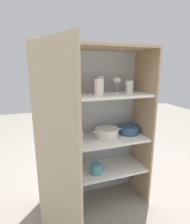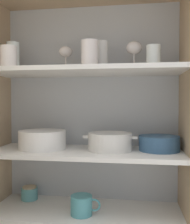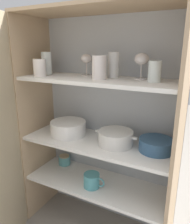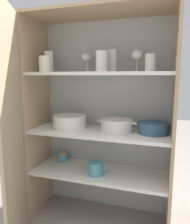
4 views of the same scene
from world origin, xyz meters
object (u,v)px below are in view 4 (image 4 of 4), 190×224
object	(u,v)px
plate_stack_white	(70,122)
storage_jar	(63,157)
mixing_bowl_large	(153,127)
coffee_mug_primary	(96,168)
casserole_dish	(117,125)

from	to	relation	value
plate_stack_white	storage_jar	world-z (taller)	plate_stack_white
plate_stack_white	mixing_bowl_large	distance (m)	0.56
plate_stack_white	mixing_bowl_large	world-z (taller)	plate_stack_white
coffee_mug_primary	storage_jar	size ratio (longest dim) A/B	1.61
coffee_mug_primary	storage_jar	bearing A→B (deg)	154.54
mixing_bowl_large	storage_jar	bearing A→B (deg)	175.12
mixing_bowl_large	storage_jar	world-z (taller)	mixing_bowl_large
plate_stack_white	casserole_dish	size ratio (longest dim) A/B	0.89
plate_stack_white	storage_jar	bearing A→B (deg)	141.08
mixing_bowl_large	plate_stack_white	bearing A→B (deg)	-177.26
casserole_dish	storage_jar	world-z (taller)	casserole_dish
casserole_dish	coffee_mug_primary	distance (m)	0.32
casserole_dish	coffee_mug_primary	world-z (taller)	casserole_dish
coffee_mug_primary	mixing_bowl_large	bearing A→B (deg)	14.74
plate_stack_white	coffee_mug_primary	distance (m)	0.36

